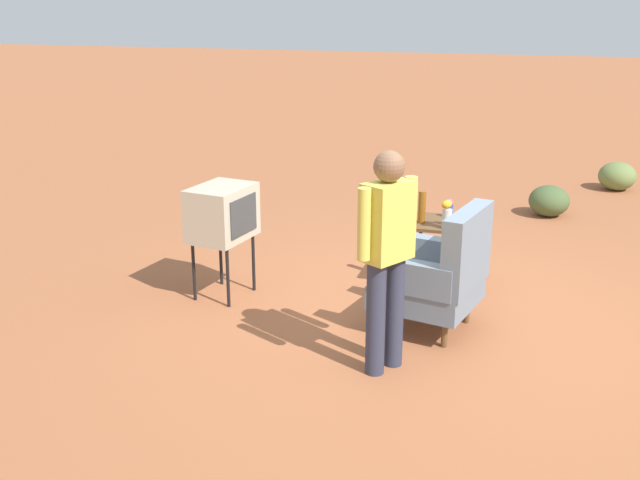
# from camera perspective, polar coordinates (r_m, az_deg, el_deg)

# --- Properties ---
(ground_plane) EXTENTS (60.00, 60.00, 0.00)m
(ground_plane) POSITION_cam_1_polar(r_m,az_deg,el_deg) (6.64, 8.92, -5.80)
(ground_plane) COLOR #A05B38
(armchair) EXTENTS (0.92, 0.93, 1.06)m
(armchair) POSITION_cam_1_polar(r_m,az_deg,el_deg) (6.23, 8.92, -2.50)
(armchair) COLOR brown
(armchair) RESTS_ON ground
(side_table) EXTENTS (0.56, 0.56, 0.64)m
(side_table) POSITION_cam_1_polar(r_m,az_deg,el_deg) (7.17, 9.07, 0.63)
(side_table) COLOR black
(side_table) RESTS_ON ground
(tv_on_stand) EXTENTS (0.67, 0.54, 1.03)m
(tv_on_stand) POSITION_cam_1_polar(r_m,az_deg,el_deg) (6.85, -7.33, 1.98)
(tv_on_stand) COLOR black
(tv_on_stand) RESTS_ON ground
(person_standing) EXTENTS (0.50, 0.37, 1.64)m
(person_standing) POSITION_cam_1_polar(r_m,az_deg,el_deg) (5.39, 5.03, -0.65)
(person_standing) COLOR #2D3347
(person_standing) RESTS_ON ground
(bottle_tall_amber) EXTENTS (0.07, 0.07, 0.30)m
(bottle_tall_amber) POSITION_cam_1_polar(r_m,az_deg,el_deg) (7.04, 7.64, 2.46)
(bottle_tall_amber) COLOR brown
(bottle_tall_amber) RESTS_ON side_table
(soda_can_blue) EXTENTS (0.07, 0.07, 0.12)m
(soda_can_blue) POSITION_cam_1_polar(r_m,az_deg,el_deg) (7.29, 9.67, 2.17)
(soda_can_blue) COLOR blue
(soda_can_blue) RESTS_ON side_table
(soda_can_red) EXTENTS (0.07, 0.07, 0.12)m
(soda_can_red) POSITION_cam_1_polar(r_m,az_deg,el_deg) (7.04, 9.49, 1.61)
(soda_can_red) COLOR red
(soda_can_red) RESTS_ON side_table
(flower_vase) EXTENTS (0.15, 0.10, 0.27)m
(flower_vase) POSITION_cam_1_polar(r_m,az_deg,el_deg) (6.90, 9.50, 2.03)
(flower_vase) COLOR silver
(flower_vase) RESTS_ON side_table
(shrub_near) EXTENTS (0.51, 0.51, 0.40)m
(shrub_near) POSITION_cam_1_polar(r_m,az_deg,el_deg) (11.53, 21.36, 4.48)
(shrub_near) COLOR olive
(shrub_near) RESTS_ON ground
(shrub_far) EXTENTS (0.50, 0.50, 0.39)m
(shrub_far) POSITION_cam_1_polar(r_m,az_deg,el_deg) (9.89, 16.78, 2.83)
(shrub_far) COLOR #475B33
(shrub_far) RESTS_ON ground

